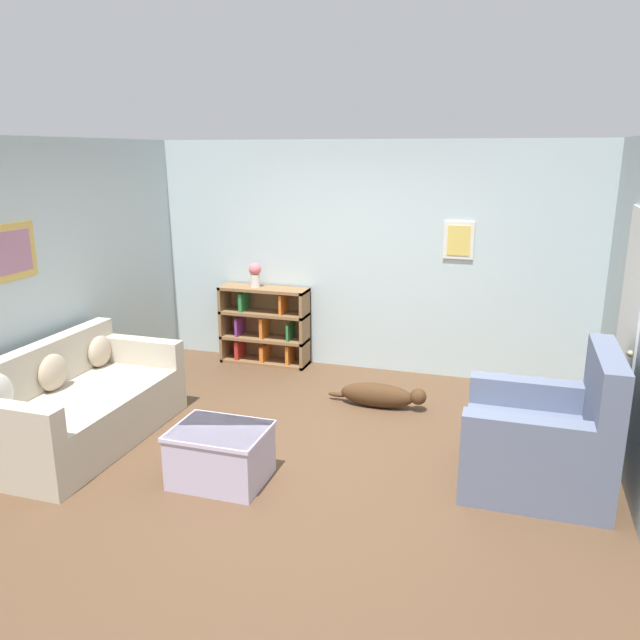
# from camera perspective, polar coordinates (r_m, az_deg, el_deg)

# --- Properties ---
(ground_plane) EXTENTS (14.00, 14.00, 0.00)m
(ground_plane) POSITION_cam_1_polar(r_m,az_deg,el_deg) (5.46, -1.28, -11.77)
(ground_plane) COLOR brown
(wall_back) EXTENTS (5.60, 0.13, 2.60)m
(wall_back) POSITION_cam_1_polar(r_m,az_deg,el_deg) (7.13, 4.46, 5.68)
(wall_back) COLOR silver
(wall_back) RESTS_ON ground_plane
(wall_left) EXTENTS (0.13, 5.00, 2.60)m
(wall_left) POSITION_cam_1_polar(r_m,az_deg,el_deg) (6.28, -24.02, 3.11)
(wall_left) COLOR silver
(wall_left) RESTS_ON ground_plane
(couch) EXTENTS (0.96, 1.87, 0.85)m
(couch) POSITION_cam_1_polar(r_m,az_deg,el_deg) (5.89, -21.31, -7.39)
(couch) COLOR #B7AD99
(couch) RESTS_ON ground_plane
(bookshelf) EXTENTS (1.05, 0.32, 0.93)m
(bookshelf) POSITION_cam_1_polar(r_m,az_deg,el_deg) (7.48, -5.04, -0.56)
(bookshelf) COLOR olive
(bookshelf) RESTS_ON ground_plane
(recliner_chair) EXTENTS (1.05, 0.98, 1.10)m
(recliner_chair) POSITION_cam_1_polar(r_m,az_deg,el_deg) (5.07, 19.90, -10.32)
(recliner_chair) COLOR slate
(recliner_chair) RESTS_ON ground_plane
(coffee_table) EXTENTS (0.72, 0.57, 0.43)m
(coffee_table) POSITION_cam_1_polar(r_m,az_deg,el_deg) (4.96, -9.08, -11.94)
(coffee_table) COLOR #BCB2D1
(coffee_table) RESTS_ON ground_plane
(dog) EXTENTS (1.01, 0.22, 0.24)m
(dog) POSITION_cam_1_polar(r_m,az_deg,el_deg) (6.28, 5.55, -6.86)
(dog) COLOR #472D19
(dog) RESTS_ON ground_plane
(vase) EXTENTS (0.15, 0.15, 0.29)m
(vase) POSITION_cam_1_polar(r_m,az_deg,el_deg) (7.35, -5.95, 4.25)
(vase) COLOR silver
(vase) RESTS_ON bookshelf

